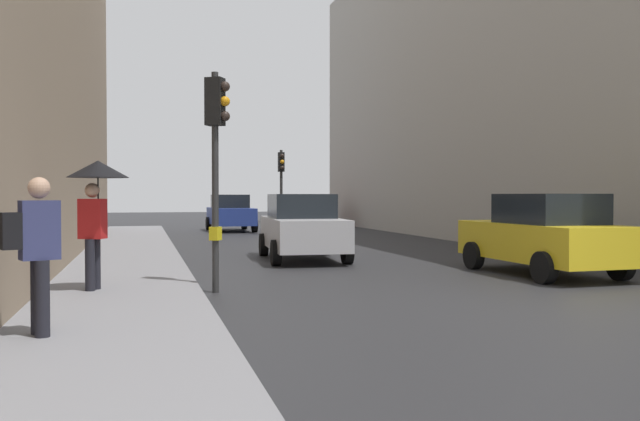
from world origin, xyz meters
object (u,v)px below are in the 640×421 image
(car_silver_hatchback, at_px, (302,227))
(car_blue_van, at_px, (231,213))
(traffic_light_near_right, at_px, (216,141))
(car_red_sedan, at_px, (304,210))
(car_yellow_taxi, at_px, (544,234))
(traffic_light_far_median, at_px, (281,176))
(pedestrian_with_grey_backpack, at_px, (35,246))
(pedestrian_with_umbrella, at_px, (96,188))

(car_silver_hatchback, distance_m, car_blue_van, 14.67)
(traffic_light_near_right, distance_m, car_red_sedan, 25.49)
(car_yellow_taxi, bearing_deg, car_silver_hatchback, 132.44)
(traffic_light_near_right, distance_m, traffic_light_far_median, 16.95)
(car_silver_hatchback, distance_m, pedestrian_with_grey_backpack, 10.70)
(pedestrian_with_grey_backpack, bearing_deg, traffic_light_far_median, 70.87)
(traffic_light_near_right, relative_size, car_silver_hatchback, 0.90)
(pedestrian_with_umbrella, xyz_separation_m, pedestrian_with_grey_backpack, (-0.42, -3.57, -0.68))
(car_red_sedan, height_order, pedestrian_with_grey_backpack, pedestrian_with_grey_backpack)
(pedestrian_with_umbrella, bearing_deg, car_yellow_taxi, 6.61)
(traffic_light_far_median, distance_m, car_blue_van, 4.49)
(car_silver_hatchback, bearing_deg, car_blue_van, 90.09)
(traffic_light_near_right, distance_m, pedestrian_with_grey_backpack, 4.79)
(traffic_light_near_right, height_order, pedestrian_with_grey_backpack, traffic_light_near_right)
(traffic_light_near_right, distance_m, pedestrian_with_umbrella, 2.19)
(car_silver_hatchback, relative_size, car_red_sedan, 1.01)
(traffic_light_near_right, xyz_separation_m, car_yellow_taxi, (7.15, 0.78, -1.81))
(traffic_light_far_median, xyz_separation_m, pedestrian_with_grey_backpack, (-7.00, -20.17, -1.39))
(pedestrian_with_grey_backpack, bearing_deg, traffic_light_near_right, 57.80)
(traffic_light_near_right, bearing_deg, car_red_sedan, 72.79)
(traffic_light_near_right, relative_size, car_yellow_taxi, 0.92)
(car_silver_hatchback, height_order, pedestrian_with_grey_backpack, pedestrian_with_grey_backpack)
(traffic_light_far_median, relative_size, pedestrian_with_umbrella, 1.73)
(traffic_light_far_median, xyz_separation_m, car_red_sedan, (2.95, 7.96, -1.67))
(traffic_light_near_right, bearing_deg, pedestrian_with_grey_backpack, -122.20)
(pedestrian_with_umbrella, bearing_deg, pedestrian_with_grey_backpack, -96.70)
(car_silver_hatchback, height_order, car_red_sedan, same)
(car_yellow_taxi, height_order, car_silver_hatchback, same)
(car_yellow_taxi, xyz_separation_m, pedestrian_with_umbrella, (-9.15, -1.06, 0.96))
(traffic_light_far_median, xyz_separation_m, car_yellow_taxi, (2.57, -15.54, -1.67))
(car_silver_hatchback, xyz_separation_m, pedestrian_with_umbrella, (-4.88, -5.72, 0.96))
(car_yellow_taxi, relative_size, car_silver_hatchback, 0.98)
(car_red_sedan, bearing_deg, traffic_light_near_right, -107.21)
(car_silver_hatchback, bearing_deg, pedestrian_with_grey_backpack, -119.70)
(traffic_light_far_median, bearing_deg, traffic_light_near_right, -105.66)
(car_red_sedan, distance_m, pedestrian_with_grey_backpack, 29.84)
(car_blue_van, relative_size, pedestrian_with_grey_backpack, 2.40)
(traffic_light_far_median, relative_size, car_red_sedan, 0.87)
(car_silver_hatchback, height_order, pedestrian_with_umbrella, pedestrian_with_umbrella)
(car_red_sedan, bearing_deg, car_blue_van, -138.26)
(car_red_sedan, relative_size, pedestrian_with_grey_backpack, 2.40)
(traffic_light_far_median, bearing_deg, pedestrian_with_grey_backpack, -109.13)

